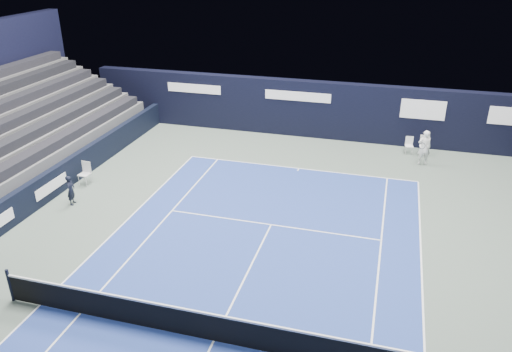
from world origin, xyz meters
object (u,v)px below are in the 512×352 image
(folding_chair_back_a, at_px, (409,144))
(tennis_player, at_px, (424,148))
(folding_chair_back_b, at_px, (424,144))
(line_judge_chair, at_px, (85,171))
(tennis_net, at_px, (213,327))

(folding_chair_back_a, xyz_separation_m, tennis_player, (0.65, -1.31, 0.37))
(folding_chair_back_b, xyz_separation_m, line_judge_chair, (-14.60, -7.60, 0.01))
(tennis_net, distance_m, tennis_player, 15.12)
(line_judge_chair, bearing_deg, tennis_net, -36.53)
(folding_chair_back_a, relative_size, tennis_player, 0.51)
(folding_chair_back_b, height_order, tennis_player, tennis_player)
(tennis_net, bearing_deg, line_judge_chair, 138.86)
(line_judge_chair, xyz_separation_m, tennis_net, (8.84, -7.73, -0.08))
(folding_chair_back_b, bearing_deg, tennis_player, -97.98)
(folding_chair_back_a, bearing_deg, tennis_player, -71.26)
(line_judge_chair, bearing_deg, folding_chair_back_a, 33.34)
(folding_chair_back_a, bearing_deg, tennis_net, -115.73)
(folding_chair_back_b, bearing_deg, line_judge_chair, -156.85)
(folding_chair_back_b, bearing_deg, tennis_net, -114.94)
(folding_chair_back_a, relative_size, tennis_net, 0.07)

